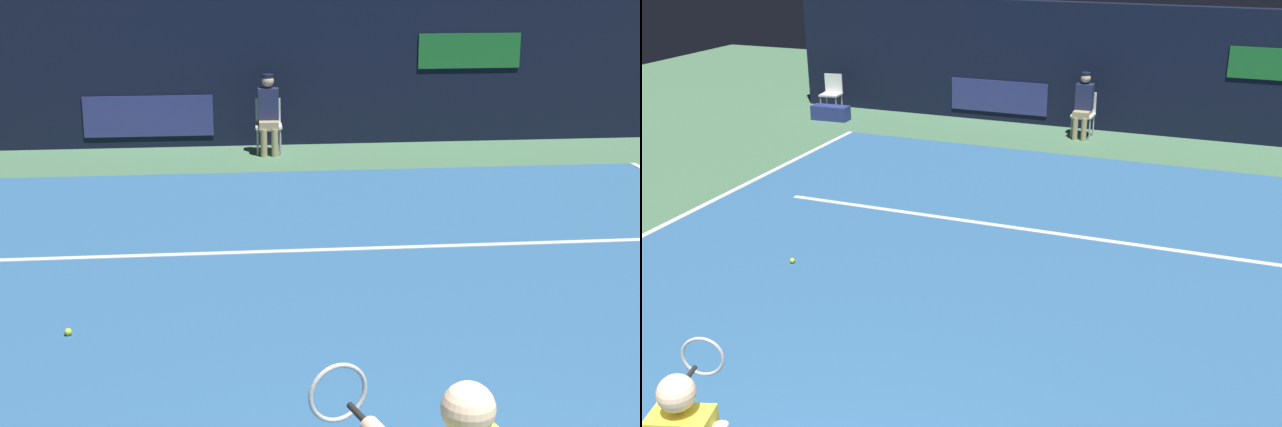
{
  "view_description": "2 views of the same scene",
  "coord_description": "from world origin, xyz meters",
  "views": [
    {
      "loc": [
        -1.25,
        -2.99,
        3.37
      ],
      "look_at": [
        -0.39,
        5.52,
        0.88
      ],
      "focal_mm": 51.87,
      "sensor_mm": 36.0,
      "label": 1
    },
    {
      "loc": [
        2.43,
        -2.54,
        4.09
      ],
      "look_at": [
        -0.6,
        5.38,
        0.79
      ],
      "focal_mm": 41.89,
      "sensor_mm": 36.0,
      "label": 2
    }
  ],
  "objects": [
    {
      "name": "court_surface",
      "position": [
        0.0,
        4.92,
        0.01
      ],
      "size": [
        10.46,
        11.83,
        0.01
      ],
      "primitive_type": "cube",
      "color": "#336699",
      "rests_on": "ground"
    },
    {
      "name": "tennis_ball",
      "position": [
        -2.72,
        4.83,
        0.05
      ],
      "size": [
        0.07,
        0.07,
        0.07
      ],
      "primitive_type": "sphere",
      "color": "#CCE033",
      "rests_on": "court_surface"
    },
    {
      "name": "line_judge_on_chair",
      "position": [
        -0.57,
        12.2,
        0.69
      ],
      "size": [
        0.45,
        0.54,
        1.32
      ],
      "color": "white",
      "rests_on": "ground"
    },
    {
      "name": "back_wall",
      "position": [
        -0.0,
        13.02,
        1.3
      ],
      "size": [
        14.84,
        0.33,
        2.6
      ],
      "color": "black",
      "rests_on": "ground"
    },
    {
      "name": "line_service",
      "position": [
        0.0,
        6.99,
        0.01
      ],
      "size": [
        8.16,
        0.1,
        0.01
      ],
      "primitive_type": "cube",
      "color": "white",
      "rests_on": "court_surface"
    },
    {
      "name": "ground_plane",
      "position": [
        0.0,
        4.92,
        0.0
      ],
      "size": [
        30.36,
        30.36,
        0.0
      ],
      "primitive_type": "plane",
      "color": "#4C7A56"
    }
  ]
}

